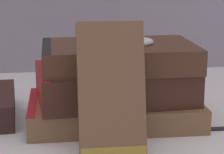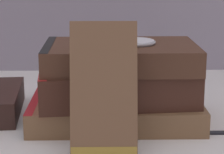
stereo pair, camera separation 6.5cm
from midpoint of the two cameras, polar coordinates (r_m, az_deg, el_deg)
ground_plane at (r=0.66m, az=5.05°, el=-6.86°), size 3.00×3.00×0.00m
book_flat_bottom at (r=0.70m, az=2.65°, el=-4.10°), size 0.25×0.15×0.04m
book_flat_middle at (r=0.69m, az=2.81°, el=-0.83°), size 0.24×0.16×0.05m
book_flat_top at (r=0.68m, az=3.35°, el=2.53°), size 0.22×0.14×0.04m
book_leaning_front at (r=0.57m, az=2.23°, el=-2.01°), size 0.08×0.06×0.16m
pocket_watch at (r=0.68m, az=5.75°, el=4.25°), size 0.06×0.06×0.01m
reading_glasses at (r=0.87m, az=-0.30°, el=-1.52°), size 0.12×0.08×0.00m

